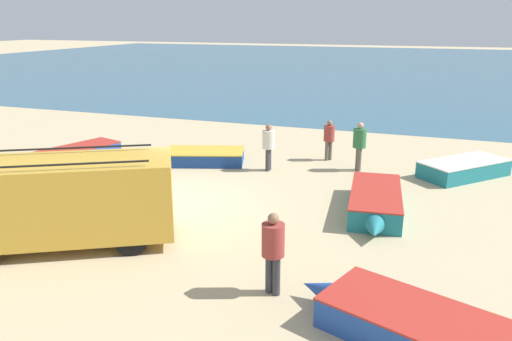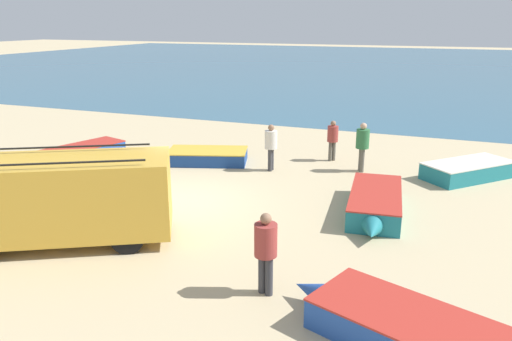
{
  "view_description": "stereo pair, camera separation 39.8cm",
  "coord_description": "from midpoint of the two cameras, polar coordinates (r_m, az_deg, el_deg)",
  "views": [
    {
      "loc": [
        7.04,
        -12.79,
        5.42
      ],
      "look_at": [
        2.17,
        0.91,
        1.0
      ],
      "focal_mm": 35.0,
      "sensor_mm": 36.0,
      "label": 1
    },
    {
      "loc": [
        7.41,
        -12.65,
        5.42
      ],
      "look_at": [
        2.17,
        0.91,
        1.0
      ],
      "focal_mm": 35.0,
      "sensor_mm": 36.0,
      "label": 2
    }
  ],
  "objects": [
    {
      "name": "fisherman_0",
      "position": [
        10.11,
        0.83,
        -8.66
      ],
      "size": [
        0.46,
        0.46,
        1.77
      ],
      "rotation": [
        0.0,
        0.0,
        4.4
      ],
      "color": "#38383D",
      "rests_on": "ground_plane"
    },
    {
      "name": "fishing_rowboat_3",
      "position": [
        19.71,
        -6.75,
        1.59
      ],
      "size": [
        3.84,
        2.47,
        0.51
      ],
      "rotation": [
        0.0,
        0.0,
        3.45
      ],
      "color": "navy",
      "rests_on": "ground_plane"
    },
    {
      "name": "fishing_rowboat_1",
      "position": [
        19.36,
        22.37,
        0.26
      ],
      "size": [
        3.43,
        3.57,
        0.6
      ],
      "rotation": [
        0.0,
        0.0,
        0.82
      ],
      "color": "#1E757F",
      "rests_on": "ground_plane"
    },
    {
      "name": "fishing_rowboat_0",
      "position": [
        20.54,
        -20.94,
        1.45
      ],
      "size": [
        2.29,
        4.32,
        0.68
      ],
      "rotation": [
        0.0,
        0.0,
        4.41
      ],
      "color": "#234CA3",
      "rests_on": "ground_plane"
    },
    {
      "name": "parked_van",
      "position": [
        13.19,
        -22.35,
        -3.06
      ],
      "size": [
        5.73,
        4.35,
        2.32
      ],
      "rotation": [
        0.0,
        0.0,
        3.65
      ],
      "color": "gold",
      "rests_on": "ground_plane"
    },
    {
      "name": "fishing_rowboat_2",
      "position": [
        14.87,
        12.74,
        -3.59
      ],
      "size": [
        1.79,
        4.36,
        0.64
      ],
      "rotation": [
        0.0,
        0.0,
        4.82
      ],
      "color": "#1E757F",
      "rests_on": "ground_plane"
    },
    {
      "name": "fisherman_2",
      "position": [
        19.97,
        7.79,
        3.87
      ],
      "size": [
        0.42,
        0.42,
        1.62
      ],
      "rotation": [
        0.0,
        0.0,
        2.38
      ],
      "color": "#5B564C",
      "rests_on": "ground_plane"
    },
    {
      "name": "sea_water",
      "position": [
        65.35,
        13.44,
        11.71
      ],
      "size": [
        120.0,
        80.0,
        0.01
      ],
      "primitive_type": "cube",
      "color": "#33607A",
      "rests_on": "ground_plane"
    },
    {
      "name": "fishing_rowboat_4",
      "position": [
        9.45,
        16.53,
        -16.68
      ],
      "size": [
        4.34,
        2.67,
        0.6
      ],
      "rotation": [
        0.0,
        0.0,
        2.79
      ],
      "color": "#234CA3",
      "rests_on": "ground_plane"
    },
    {
      "name": "fisherman_1",
      "position": [
        18.39,
        0.82,
        3.14
      ],
      "size": [
        0.46,
        0.46,
        1.75
      ],
      "rotation": [
        0.0,
        0.0,
        6.27
      ],
      "color": "#38383D",
      "rests_on": "ground_plane"
    },
    {
      "name": "ground_plane",
      "position": [
        15.6,
        -9.41,
        -3.66
      ],
      "size": [
        200.0,
        200.0,
        0.0
      ],
      "primitive_type": "plane",
      "color": "tan"
    },
    {
      "name": "fisherman_3",
      "position": [
        18.72,
        11.15,
        3.22
      ],
      "size": [
        0.48,
        0.48,
        1.83
      ],
      "rotation": [
        0.0,
        0.0,
        0.41
      ],
      "color": "#5B564C",
      "rests_on": "ground_plane"
    }
  ]
}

